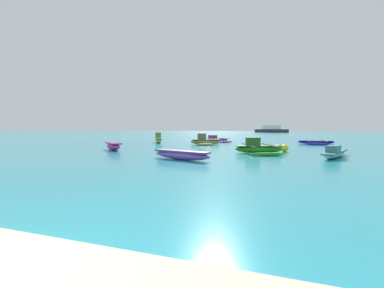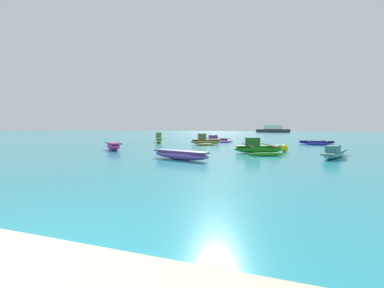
% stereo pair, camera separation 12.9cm
% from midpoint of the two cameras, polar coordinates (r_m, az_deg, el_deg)
% --- Properties ---
extents(moored_boat_0, '(3.93, 4.00, 0.74)m').
position_cam_midpoint_polar(moored_boat_0, '(27.09, 5.42, 0.95)').
color(moored_boat_0, purple).
rests_on(moored_boat_0, ground_plane).
extents(moored_boat_1, '(3.19, 4.59, 0.35)m').
position_cam_midpoint_polar(moored_boat_1, '(26.66, 26.03, 0.38)').
color(moored_boat_1, '#23219D').
rests_on(moored_boat_1, ground_plane).
extents(moored_boat_2, '(3.26, 1.59, 0.42)m').
position_cam_midpoint_polar(moored_boat_2, '(12.10, -2.31, -2.36)').
color(moored_boat_2, '#7E54BC').
rests_on(moored_boat_2, ground_plane).
extents(moored_boat_3, '(2.88, 4.02, 0.93)m').
position_cam_midpoint_polar(moored_boat_3, '(15.69, 14.58, -0.86)').
color(moored_boat_3, '#228E1D').
rests_on(moored_boat_3, ground_plane).
extents(moored_boat_4, '(1.93, 3.91, 0.63)m').
position_cam_midpoint_polar(moored_boat_4, '(14.88, 29.32, -1.75)').
color(moored_boat_4, '#54BBC6').
rests_on(moored_boat_4, ground_plane).
extents(moored_boat_5, '(1.88, 2.67, 1.04)m').
position_cam_midpoint_polar(moored_boat_5, '(25.67, -7.25, 1.07)').
color(moored_boat_5, '#8BCC55').
rests_on(moored_boat_5, ground_plane).
extents(moored_boat_6, '(2.75, 3.47, 1.00)m').
position_cam_midpoint_polar(moored_boat_6, '(22.90, 3.10, 0.70)').
color(moored_boat_6, '#989449').
rests_on(moored_boat_6, ground_plane).
extents(moored_boat_7, '(2.18, 2.03, 0.50)m').
position_cam_midpoint_polar(moored_boat_7, '(18.05, -16.90, -0.41)').
color(moored_boat_7, '#BF3598').
rests_on(moored_boat_7, ground_plane).
extents(mooring_buoy_0, '(0.46, 0.46, 0.46)m').
position_cam_midpoint_polar(mooring_buoy_0, '(16.86, 20.05, -0.90)').
color(mooring_buoy_0, yellow).
rests_on(mooring_buoy_0, ground_plane).
extents(mooring_buoy_1, '(0.38, 0.38, 0.38)m').
position_cam_midpoint_polar(mooring_buoy_1, '(18.18, 18.71, -0.69)').
color(mooring_buoy_1, yellow).
rests_on(mooring_buoy_1, ground_plane).
extents(distant_ferry, '(10.39, 2.28, 2.28)m').
position_cam_midpoint_polar(distant_ferry, '(86.36, 17.59, 3.07)').
color(distant_ferry, '#2D333D').
rests_on(distant_ferry, ground_plane).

